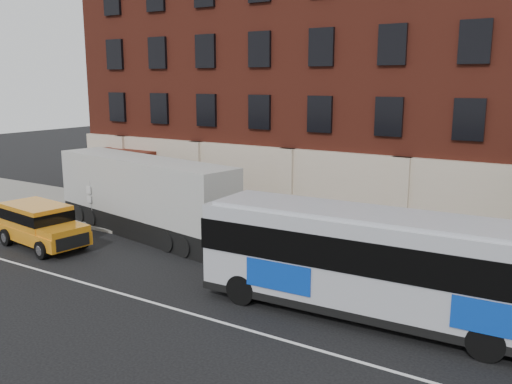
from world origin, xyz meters
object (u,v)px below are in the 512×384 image
Objects in this scene: city_bus at (394,264)px; shipping_container at (144,197)px; yellow_suv at (40,223)px; sign_pole at (91,201)px.

shipping_container reaches higher than city_bus.
yellow_suv is 4.95m from shipping_container.
city_bus is at bearing -8.91° from sign_pole.
city_bus is 14.22m from shipping_container.
yellow_suv is at bearing -177.19° from city_bus.
shipping_container is (-13.83, 3.31, -0.04)m from city_bus.
sign_pole is at bearing 98.47° from yellow_suv.
city_bus is at bearing 2.81° from yellow_suv.
city_bus reaches higher than sign_pole.
sign_pole is 17.19m from city_bus.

